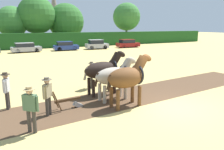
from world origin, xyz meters
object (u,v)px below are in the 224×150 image
object	(u,v)px
church_spire	(54,11)
parked_car_center	(26,48)
parked_car_center_right	(66,46)
draft_horse_lead_left	(128,77)
farmer_onlooker_left	(30,106)
farmer_onlooker_right	(6,88)
tree_right	(66,21)
parked_car_right	(97,45)
parked_car_far_right	(128,44)
farmer_at_plow	(48,93)
farmer_beside_team	(92,73)
draft_horse_lead_right	(114,76)
tree_center_right	(37,15)
tree_far_right	(127,17)
plow	(70,102)
tree_center	(12,22)
draft_horse_trail_left	(103,70)

from	to	relation	value
church_spire	parked_car_center	world-z (taller)	church_spire
parked_car_center_right	draft_horse_lead_left	bearing A→B (deg)	-95.97
farmer_onlooker_left	farmer_onlooker_right	size ratio (longest dim) A/B	1.00
church_spire	tree_right	bearing A→B (deg)	-99.54
parked_car_center_right	parked_car_right	size ratio (longest dim) A/B	1.01
parked_car_center	parked_car_right	xyz separation A→B (m)	(11.46, -0.59, 0.07)
parked_car_far_right	farmer_at_plow	bearing A→B (deg)	-126.83
draft_horse_lead_left	farmer_beside_team	world-z (taller)	draft_horse_lead_left
farmer_at_plow	farmer_onlooker_right	world-z (taller)	farmer_onlooker_right
draft_horse_lead_right	tree_center_right	bearing A→B (deg)	82.19
tree_far_right	draft_horse_lead_right	distance (m)	41.36
draft_horse_lead_right	farmer_onlooker_right	world-z (taller)	draft_horse_lead_right
farmer_onlooker_right	tree_center_right	bearing A→B (deg)	93.77
farmer_at_plow	farmer_onlooker_right	bearing A→B (deg)	172.35
plow	farmer_beside_team	distance (m)	3.67
tree_right	church_spire	distance (m)	28.00
tree_right	draft_horse_lead_right	xyz separation A→B (m)	(-8.46, -35.98, -3.52)
tree_center	farmer_onlooker_left	size ratio (longest dim) A/B	4.31
tree_center	draft_horse_lead_left	distance (m)	37.46
farmer_onlooker_left	draft_horse_trail_left	bearing A→B (deg)	-10.99
draft_horse_lead_right	farmer_at_plow	size ratio (longest dim) A/B	1.55
tree_center	parked_car_center_right	size ratio (longest dim) A/B	1.86
parked_car_right	draft_horse_lead_right	bearing A→B (deg)	-105.84
tree_right	farmer_beside_team	size ratio (longest dim) A/B	5.04
tree_center_right	parked_car_far_right	world-z (taller)	tree_center_right
tree_center	parked_car_center_right	distance (m)	13.43
draft_horse_lead_left	farmer_beside_team	distance (m)	3.81
tree_center_right	tree_right	distance (m)	6.12
draft_horse_lead_left	farmer_onlooker_right	world-z (taller)	draft_horse_lead_left
farmer_onlooker_left	farmer_onlooker_right	bearing A→B (deg)	56.40
tree_center	parked_car_center_right	world-z (taller)	tree_center
draft_horse_lead_left	parked_car_center_right	size ratio (longest dim) A/B	0.67
tree_center	parked_car_center	distance (m)	11.40
parked_car_center_right	tree_right	bearing A→B (deg)	76.25
draft_horse_lead_right	parked_car_far_right	distance (m)	29.77
farmer_at_plow	farmer_beside_team	size ratio (longest dim) A/B	1.01
tree_center	plow	world-z (taller)	tree_center
plow	parked_car_center_right	size ratio (longest dim) A/B	0.38
tree_right	tree_far_right	size ratio (longest dim) A/B	0.93
draft_horse_lead_left	tree_center	bearing A→B (deg)	89.24
tree_center_right	church_spire	distance (m)	30.16
tree_right	church_spire	xyz separation A→B (m)	(4.60, 27.35, 3.82)
draft_horse_lead_right	farmer_beside_team	bearing A→B (deg)	90.47
farmer_onlooker_left	parked_car_right	xyz separation A→B (m)	(14.78, 26.69, -0.27)
farmer_at_plow	farmer_onlooker_right	distance (m)	2.27
farmer_onlooker_right	draft_horse_lead_right	bearing A→B (deg)	3.12
parked_car_center_right	parked_car_right	xyz separation A→B (m)	(5.38, -0.38, 0.06)
draft_horse_lead_left	farmer_beside_team	bearing A→B (deg)	90.44
tree_center_right	plow	xyz separation A→B (m)	(-4.98, -35.38, -5.62)
plow	parked_car_center	world-z (taller)	parked_car_center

